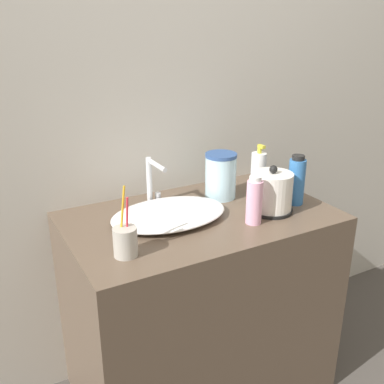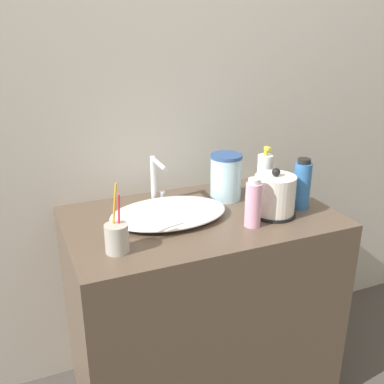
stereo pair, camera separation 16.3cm
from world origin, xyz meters
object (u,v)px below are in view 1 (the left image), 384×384
Objects in this scene: lotion_bottle at (258,174)px; mouthwash_bottle at (296,181)px; toothbrush_cup at (125,241)px; water_pitcher at (221,176)px; electric_kettle at (272,194)px; faucet at (153,179)px; shampoo_bottle at (254,201)px.

lotion_bottle reaches higher than mouthwash_bottle.
water_pitcher is (0.52, 0.27, 0.04)m from toothbrush_cup.
lotion_bottle is at bearing 72.16° from electric_kettle.
faucet is 0.86× the size of lotion_bottle.
electric_kettle is 1.04× the size of shampoo_bottle.
faucet is 0.96× the size of mouthwash_bottle.
water_pitcher is (0.28, -0.06, -0.02)m from faucet.
water_pitcher is (-0.14, 0.06, -0.00)m from lotion_bottle.
faucet is 0.46m from electric_kettle.
faucet is at bearing 168.70° from water_pitcher.
shampoo_bottle is at bearing 0.36° from toothbrush_cup.
faucet is 0.56m from mouthwash_bottle.
shampoo_bottle is at bearing -129.60° from lotion_bottle.
faucet is 1.02× the size of water_pitcher.
toothbrush_cup reaches higher than shampoo_bottle.
toothbrush_cup is 1.27× the size of shampoo_bottle.
lotion_bottle is at bearing -24.34° from water_pitcher.
lotion_bottle is 0.16m from mouthwash_bottle.
lotion_bottle is (0.05, 0.15, 0.02)m from electric_kettle.
faucet reaches higher than shampoo_bottle.
lotion_bottle reaches higher than electric_kettle.
lotion_bottle is 0.27m from shampoo_bottle.
toothbrush_cup is 0.69m from lotion_bottle.
toothbrush_cup reaches higher than lotion_bottle.
water_pitcher is at bearing 138.50° from mouthwash_bottle.
mouthwash_bottle is (0.74, 0.07, 0.05)m from toothbrush_cup.
faucet is at bearing 143.61° from electric_kettle.
mouthwash_bottle reaches higher than faucet.
faucet is at bearing 127.39° from shampoo_bottle.
water_pitcher is at bearing 27.73° from toothbrush_cup.
electric_kettle is 0.92× the size of mouthwash_bottle.
lotion_bottle is (0.42, -0.12, -0.02)m from faucet.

